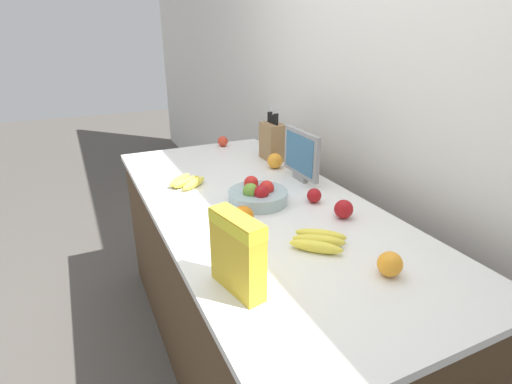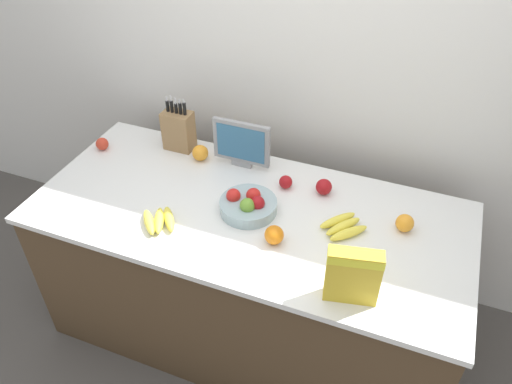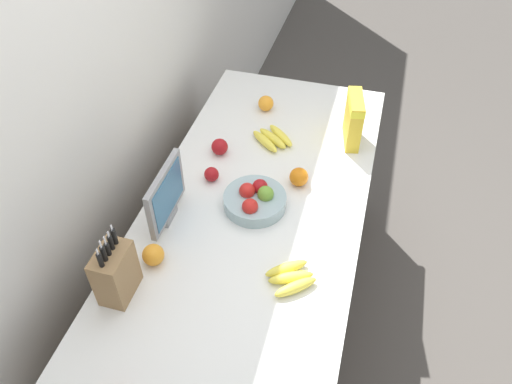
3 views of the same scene
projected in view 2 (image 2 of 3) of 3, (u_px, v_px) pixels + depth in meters
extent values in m
plane|color=#514C47|center=(250.00, 324.00, 2.89)|extent=(14.00, 14.00, 0.00)
cube|color=silver|center=(297.00, 68.00, 2.57)|extent=(9.00, 0.06, 2.60)
cube|color=#4C3823|center=(249.00, 275.00, 2.63)|extent=(2.03, 0.90, 0.85)
cube|color=white|center=(248.00, 213.00, 2.35)|extent=(2.06, 0.93, 0.03)
cube|color=#937047|center=(179.00, 131.00, 2.69)|extent=(0.16, 0.10, 0.22)
cylinder|color=black|center=(168.00, 106.00, 2.62)|extent=(0.02, 0.02, 0.06)
cube|color=silver|center=(167.00, 99.00, 2.59)|extent=(0.01, 0.00, 0.03)
cylinder|color=black|center=(172.00, 107.00, 2.61)|extent=(0.02, 0.02, 0.06)
cube|color=silver|center=(171.00, 98.00, 2.58)|extent=(0.01, 0.00, 0.03)
cylinder|color=black|center=(176.00, 108.00, 2.61)|extent=(0.02, 0.02, 0.05)
cube|color=silver|center=(175.00, 101.00, 2.58)|extent=(0.01, 0.00, 0.04)
cylinder|color=black|center=(180.00, 109.00, 2.60)|extent=(0.02, 0.02, 0.06)
cube|color=silver|center=(179.00, 101.00, 2.57)|extent=(0.01, 0.00, 0.03)
cylinder|color=black|center=(185.00, 109.00, 2.59)|extent=(0.02, 0.02, 0.07)
cube|color=silver|center=(184.00, 101.00, 2.56)|extent=(0.01, 0.00, 0.02)
cube|color=gray|center=(242.00, 163.00, 2.62)|extent=(0.11, 0.03, 0.03)
cube|color=gray|center=(241.00, 142.00, 2.53)|extent=(0.31, 0.02, 0.23)
cube|color=#33668C|center=(240.00, 144.00, 2.52)|extent=(0.26, 0.00, 0.19)
cube|color=gold|center=(353.00, 276.00, 1.86)|extent=(0.21, 0.10, 0.25)
cube|color=yellow|center=(356.00, 258.00, 1.80)|extent=(0.22, 0.11, 0.04)
cylinder|color=#99B2B7|center=(248.00, 206.00, 2.33)|extent=(0.27, 0.27, 0.06)
sphere|color=#A31419|center=(258.00, 203.00, 2.28)|extent=(0.07, 0.07, 0.07)
sphere|color=red|center=(253.00, 195.00, 2.32)|extent=(0.07, 0.07, 0.07)
sphere|color=red|center=(233.00, 196.00, 2.32)|extent=(0.07, 0.07, 0.07)
sphere|color=#6B9E33|center=(247.00, 206.00, 2.26)|extent=(0.07, 0.07, 0.07)
ellipsoid|color=yellow|center=(338.00, 220.00, 2.26)|extent=(0.16, 0.17, 0.04)
ellipsoid|color=yellow|center=(343.00, 226.00, 2.23)|extent=(0.15, 0.18, 0.04)
ellipsoid|color=yellow|center=(349.00, 233.00, 2.20)|extent=(0.16, 0.17, 0.04)
ellipsoid|color=yellow|center=(149.00, 222.00, 2.25)|extent=(0.14, 0.16, 0.04)
ellipsoid|color=yellow|center=(159.00, 221.00, 2.26)|extent=(0.11, 0.17, 0.04)
ellipsoid|color=yellow|center=(169.00, 219.00, 2.27)|extent=(0.14, 0.16, 0.04)
sphere|color=red|center=(102.00, 144.00, 2.72)|extent=(0.07, 0.07, 0.07)
sphere|color=#A31419|center=(286.00, 182.00, 2.46)|extent=(0.07, 0.07, 0.07)
sphere|color=#A31419|center=(324.00, 187.00, 2.42)|extent=(0.08, 0.08, 0.08)
sphere|color=orange|center=(200.00, 153.00, 2.64)|extent=(0.09, 0.09, 0.09)
sphere|color=orange|center=(274.00, 235.00, 2.15)|extent=(0.08, 0.08, 0.08)
sphere|color=orange|center=(405.00, 223.00, 2.22)|extent=(0.08, 0.08, 0.08)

